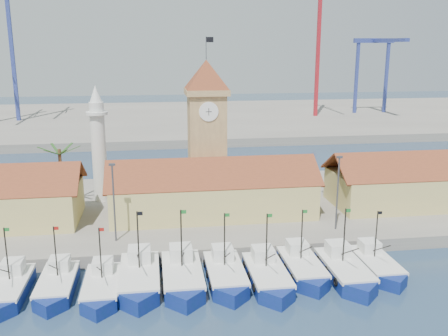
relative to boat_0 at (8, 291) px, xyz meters
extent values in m
plane|color=#1C2E4D|center=(21.41, -2.87, -0.73)|extent=(400.00, 400.00, 0.00)
cube|color=gray|center=(21.41, 21.13, 0.02)|extent=(140.00, 32.00, 1.50)
cube|color=gray|center=(21.41, 107.13, 0.27)|extent=(240.00, 80.00, 2.00)
cube|color=navy|center=(0.00, 0.38, -0.25)|extent=(3.33, 7.54, 1.71)
cube|color=silver|center=(0.00, 0.38, 0.60)|extent=(3.40, 7.75, 0.33)
cube|color=silver|center=(0.00, 2.26, 1.37)|extent=(2.00, 2.10, 1.33)
cylinder|color=black|center=(0.00, 0.85, 3.27)|extent=(0.13, 0.13, 5.33)
cube|color=#197226|center=(0.24, 0.85, 5.75)|extent=(0.48, 0.02, 0.33)
cube|color=navy|center=(4.37, 0.62, -0.27)|extent=(3.23, 7.32, 1.66)
cube|color=navy|center=(4.37, -3.04, -0.27)|extent=(3.23, 3.23, 1.66)
cube|color=silver|center=(4.37, 0.62, 0.56)|extent=(3.30, 7.52, 0.32)
cube|color=silver|center=(4.37, 2.45, 1.30)|extent=(1.94, 2.03, 1.29)
cylinder|color=black|center=(4.37, 1.08, 3.15)|extent=(0.13, 0.13, 5.17)
cube|color=#A5140F|center=(4.60, 1.08, 5.55)|extent=(0.46, 0.02, 0.32)
cube|color=navy|center=(8.65, -0.50, -0.26)|extent=(3.26, 7.38, 1.68)
cube|color=navy|center=(8.65, -4.18, -0.26)|extent=(3.26, 3.26, 1.68)
cube|color=silver|center=(8.65, -0.50, 0.58)|extent=(3.33, 7.58, 0.33)
cube|color=silver|center=(8.65, 1.35, 1.32)|extent=(1.96, 2.05, 1.30)
cylinder|color=black|center=(8.65, -0.03, 3.18)|extent=(0.13, 0.13, 5.22)
cube|color=#A5140F|center=(8.89, -0.03, 5.61)|extent=(0.47, 0.02, 0.33)
cube|color=navy|center=(12.18, 0.67, -0.19)|extent=(3.77, 8.52, 1.94)
cube|color=navy|center=(12.18, -3.59, -0.19)|extent=(3.76, 3.76, 1.94)
cube|color=silver|center=(12.18, 0.67, 0.78)|extent=(3.84, 8.76, 0.38)
cube|color=silver|center=(12.18, 2.80, 1.64)|extent=(2.26, 2.37, 1.51)
cylinder|color=black|center=(12.18, 1.21, 3.79)|extent=(0.15, 0.15, 6.02)
cube|color=black|center=(12.45, 1.21, 6.59)|extent=(0.54, 0.02, 0.38)
cube|color=navy|center=(16.37, 0.47, -0.19)|extent=(3.78, 8.56, 1.94)
cube|color=navy|center=(16.37, -3.81, -0.19)|extent=(3.78, 3.78, 1.94)
cube|color=silver|center=(16.37, 0.47, 0.78)|extent=(3.86, 8.79, 0.38)
cube|color=silver|center=(16.37, 2.61, 1.65)|extent=(2.27, 2.38, 1.51)
cylinder|color=black|center=(16.37, 1.01, 3.81)|extent=(0.15, 0.15, 6.05)
cube|color=#197226|center=(16.64, 1.01, 6.62)|extent=(0.54, 0.02, 0.38)
cube|color=navy|center=(20.65, 0.38, -0.23)|extent=(3.52, 7.98, 1.81)
cube|color=navy|center=(20.65, -3.61, -0.23)|extent=(3.52, 3.52, 1.81)
cube|color=silver|center=(20.65, 0.38, 0.68)|extent=(3.60, 8.20, 0.35)
cube|color=silver|center=(20.65, 2.38, 1.49)|extent=(2.11, 2.22, 1.41)
cylinder|color=black|center=(20.65, 0.89, 3.50)|extent=(0.14, 0.14, 5.64)
cube|color=#197226|center=(20.90, 0.89, 6.12)|extent=(0.50, 0.02, 0.35)
cube|color=navy|center=(24.72, -0.55, -0.22)|extent=(3.56, 8.05, 1.83)
cube|color=navy|center=(24.72, -4.58, -0.22)|extent=(3.56, 3.56, 1.83)
cube|color=silver|center=(24.72, -0.55, 0.69)|extent=(3.63, 8.27, 0.36)
cube|color=silver|center=(24.72, 1.46, 1.51)|extent=(2.13, 2.24, 1.42)
cylinder|color=black|center=(24.72, -0.04, 3.54)|extent=(0.14, 0.14, 5.69)
cube|color=#197226|center=(24.97, -0.04, 6.18)|extent=(0.51, 0.02, 0.36)
cube|color=navy|center=(28.75, 0.90, -0.24)|extent=(3.42, 7.74, 1.76)
cube|color=navy|center=(28.75, -2.97, -0.24)|extent=(3.42, 3.42, 1.76)
cube|color=silver|center=(28.75, 0.90, 0.64)|extent=(3.49, 7.96, 0.34)
cube|color=silver|center=(28.75, 2.83, 1.42)|extent=(2.05, 2.15, 1.37)
cylinder|color=black|center=(28.75, 1.39, 3.38)|extent=(0.14, 0.14, 5.48)
cube|color=#197226|center=(28.99, 1.39, 5.92)|extent=(0.49, 0.02, 0.34)
cube|color=navy|center=(32.76, -0.53, -0.21)|extent=(3.62, 8.18, 1.86)
cube|color=navy|center=(32.76, -4.62, -0.21)|extent=(3.62, 3.62, 1.86)
cube|color=silver|center=(32.76, -0.53, 0.72)|extent=(3.69, 8.41, 0.36)
cube|color=silver|center=(32.76, 1.51, 1.54)|extent=(2.17, 2.27, 1.45)
cylinder|color=black|center=(32.76, -0.02, 3.61)|extent=(0.14, 0.14, 5.79)
cube|color=#197226|center=(33.01, -0.02, 6.30)|extent=(0.52, 0.02, 0.36)
cube|color=navy|center=(36.62, 0.42, -0.27)|extent=(3.24, 7.33, 1.67)
cube|color=navy|center=(36.62, -3.25, -0.27)|extent=(3.24, 3.24, 1.67)
cube|color=silver|center=(36.62, 0.42, 0.57)|extent=(3.30, 7.54, 0.32)
cube|color=silver|center=(36.62, 2.25, 1.31)|extent=(1.94, 2.04, 1.30)
cylinder|color=black|center=(36.62, 0.88, 3.16)|extent=(0.13, 0.13, 5.18)
cube|color=black|center=(36.85, 0.88, 5.57)|extent=(0.46, 0.02, 0.32)
cube|color=tan|center=(21.41, 17.13, 3.02)|extent=(26.00, 10.00, 4.50)
cube|color=brown|center=(21.41, 14.63, 6.77)|extent=(27.04, 5.13, 3.21)
cube|color=brown|center=(21.41, 19.63, 6.77)|extent=(27.04, 5.13, 3.21)
cube|color=tan|center=(53.41, 17.13, 3.02)|extent=(30.00, 10.00, 4.50)
cube|color=brown|center=(53.41, 19.63, 6.77)|extent=(31.20, 5.13, 3.21)
cube|color=tan|center=(21.41, 23.13, 8.27)|extent=(5.00, 5.00, 15.00)
cube|color=tan|center=(21.41, 23.13, 16.17)|extent=(5.80, 5.80, 0.80)
pyramid|color=brown|center=(21.41, 23.13, 18.47)|extent=(5.80, 5.80, 4.00)
cylinder|color=white|center=(21.41, 20.58, 13.77)|extent=(2.60, 0.15, 2.60)
cube|color=black|center=(21.41, 20.50, 13.77)|extent=(0.08, 0.02, 1.00)
cube|color=black|center=(21.41, 20.50, 13.77)|extent=(0.80, 0.02, 0.08)
cylinder|color=#3F3F44|center=(21.41, 23.13, 21.97)|extent=(0.10, 0.10, 3.00)
cube|color=black|center=(21.91, 23.13, 23.07)|extent=(1.00, 0.03, 0.70)
cylinder|color=silver|center=(6.41, 25.13, 7.77)|extent=(2.00, 2.00, 14.00)
cylinder|color=silver|center=(6.41, 25.13, 13.27)|extent=(3.00, 3.00, 0.40)
cone|color=silver|center=(6.41, 25.13, 15.87)|extent=(1.80, 1.80, 2.40)
cylinder|color=brown|center=(1.41, 23.13, 4.77)|extent=(0.44, 0.44, 8.00)
cube|color=#24511B|center=(2.81, 23.13, 8.57)|extent=(2.80, 0.35, 1.18)
cube|color=#24511B|center=(2.11, 24.34, 8.57)|extent=(1.71, 2.60, 1.18)
cube|color=#24511B|center=(0.71, 24.34, 8.57)|extent=(1.71, 2.60, 1.18)
cube|color=#24511B|center=(0.01, 23.13, 8.57)|extent=(2.80, 0.35, 1.18)
cube|color=#24511B|center=(0.71, 21.92, 8.57)|extent=(1.71, 2.60, 1.18)
cube|color=#24511B|center=(2.11, 21.92, 8.57)|extent=(1.71, 2.60, 1.18)
cylinder|color=#3F3F44|center=(9.41, 9.13, 5.27)|extent=(0.20, 0.20, 9.00)
cube|color=#3F3F44|center=(9.41, 9.13, 9.67)|extent=(0.70, 0.25, 0.25)
cylinder|color=#3F3F44|center=(35.41, 9.13, 5.27)|extent=(0.20, 0.20, 9.00)
cube|color=#3F3F44|center=(35.41, 9.13, 9.67)|extent=(0.70, 0.25, 0.25)
cube|color=navy|center=(-24.21, 105.13, 19.74)|extent=(1.00, 1.00, 36.95)
cube|color=#AD1A24|center=(63.70, 102.13, 20.94)|extent=(1.00, 1.00, 39.33)
cube|color=navy|center=(78.41, 107.13, 12.27)|extent=(0.90, 0.90, 22.00)
cube|color=navy|center=(88.41, 107.13, 12.27)|extent=(0.90, 0.90, 22.00)
cube|color=navy|center=(83.41, 107.13, 23.77)|extent=(13.00, 1.40, 1.40)
cube|color=navy|center=(83.41, 97.13, 23.77)|extent=(1.40, 22.00, 1.00)
camera|label=1|loc=(13.92, -45.02, 22.32)|focal=40.00mm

